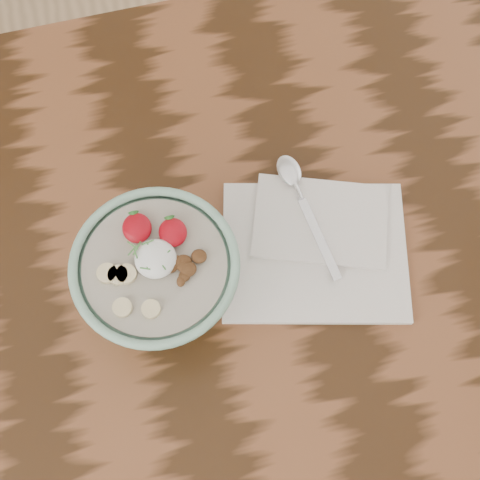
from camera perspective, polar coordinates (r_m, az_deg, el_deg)
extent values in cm
cube|color=#331D0C|center=(96.16, -6.17, -2.27)|extent=(160.00, 90.00, 4.00)
cylinder|color=#4C2D19|center=(161.50, 18.58, 11.53)|extent=(7.00, 7.00, 71.00)
cylinder|color=#85B39A|center=(92.28, -6.53, -4.35)|extent=(9.27, 9.27, 1.32)
torus|color=#85B39A|center=(82.08, -7.33, -2.13)|extent=(21.07, 21.07, 1.21)
cylinder|color=#BEB29D|center=(82.70, -7.28, -2.28)|extent=(17.87, 17.87, 1.10)
ellipsoid|color=white|center=(81.40, -7.21, -1.60)|extent=(5.12, 5.12, 2.82)
ellipsoid|color=#A10712|center=(82.42, -5.75, 0.65)|extent=(3.51, 3.86, 1.93)
cone|color=#286623|center=(82.77, -6.00, 1.71)|extent=(1.40, 1.03, 1.52)
ellipsoid|color=#A10712|center=(83.17, -8.79, 1.02)|extent=(3.64, 4.00, 2.00)
cone|color=#286623|center=(83.57, -9.03, 2.10)|extent=(1.40, 1.03, 1.52)
cylinder|color=beige|center=(80.72, -10.00, -5.70)|extent=(2.35, 2.35, 0.70)
cylinder|color=beige|center=(80.15, -7.60, -5.86)|extent=(2.29, 2.29, 0.70)
cylinder|color=beige|center=(82.03, -10.36, -2.96)|extent=(2.49, 2.49, 0.70)
cylinder|color=beige|center=(82.35, -11.28, -2.80)|extent=(2.51, 2.51, 0.70)
cylinder|color=beige|center=(81.89, -9.67, -2.88)|extent=(2.51, 2.51, 0.70)
ellipsoid|color=brown|center=(81.35, -4.75, -1.71)|extent=(2.27, 2.10, 1.05)
ellipsoid|color=brown|center=(80.82, -4.77, -3.08)|extent=(2.01, 2.01, 0.97)
ellipsoid|color=brown|center=(81.21, -5.82, -2.36)|extent=(2.03, 1.76, 1.32)
ellipsoid|color=brown|center=(81.36, -5.46, -1.89)|extent=(2.31, 2.22, 0.99)
ellipsoid|color=brown|center=(81.38, -3.51, -1.40)|extent=(2.61, 2.57, 1.04)
ellipsoid|color=brown|center=(81.18, -4.90, -2.24)|extent=(1.83, 1.91, 1.11)
ellipsoid|color=brown|center=(80.64, -5.06, -3.52)|extent=(1.53, 1.75, 0.86)
ellipsoid|color=brown|center=(80.89, -4.42, -2.52)|extent=(2.49, 2.39, 1.17)
ellipsoid|color=brown|center=(81.27, -4.88, -2.18)|extent=(1.69, 1.43, 1.15)
cylinder|color=#428538|center=(80.88, -8.91, -1.14)|extent=(0.31, 1.31, 0.23)
cylinder|color=#428538|center=(80.40, -7.70, -1.60)|extent=(1.11, 1.36, 0.23)
cylinder|color=#428538|center=(80.86, -7.71, -0.72)|extent=(0.44, 1.38, 0.23)
cylinder|color=#428538|center=(80.08, -7.30, -2.10)|extent=(1.72, 0.65, 0.24)
cylinder|color=#428538|center=(80.03, -6.74, -2.01)|extent=(0.85, 1.83, 0.25)
cylinder|color=#428538|center=(81.31, -9.16, -0.46)|extent=(1.15, 1.38, 0.24)
cylinder|color=#428538|center=(80.48, -7.73, -1.45)|extent=(0.79, 1.78, 0.24)
cylinder|color=#428538|center=(80.36, -6.38, -1.23)|extent=(1.44, 0.92, 0.23)
cylinder|color=#428538|center=(80.06, -8.10, -2.43)|extent=(1.26, 0.68, 0.22)
cylinder|color=#428538|center=(80.26, -7.97, -1.98)|extent=(0.27, 1.44, 0.23)
cylinder|color=#428538|center=(81.10, -8.80, -0.70)|extent=(1.36, 1.59, 0.25)
cylinder|color=#428538|center=(81.19, -7.89, -0.19)|extent=(1.58, 0.40, 0.23)
cylinder|color=#428538|center=(81.08, -9.19, -0.89)|extent=(1.31, 1.09, 0.23)
cube|color=white|center=(94.31, 6.37, -0.98)|extent=(30.05, 26.49, 0.99)
cube|color=white|center=(95.29, 6.88, 1.62)|extent=(22.08, 18.58, 0.59)
cube|color=silver|center=(93.69, 6.80, 0.10)|extent=(2.68, 12.89, 0.39)
cylinder|color=silver|center=(96.25, 4.92, 4.33)|extent=(1.16, 3.41, 0.78)
ellipsoid|color=silver|center=(97.37, 4.20, 5.97)|extent=(3.97, 5.48, 1.06)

